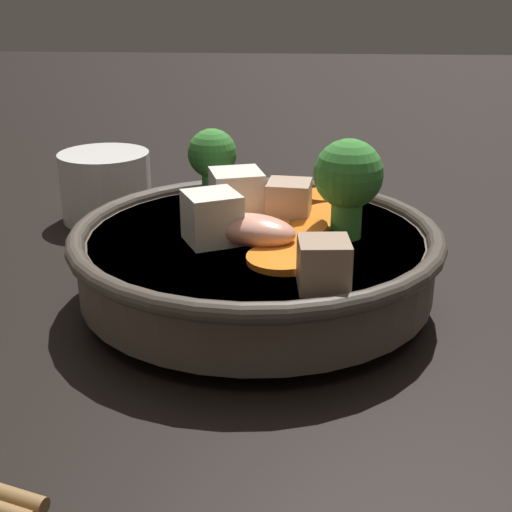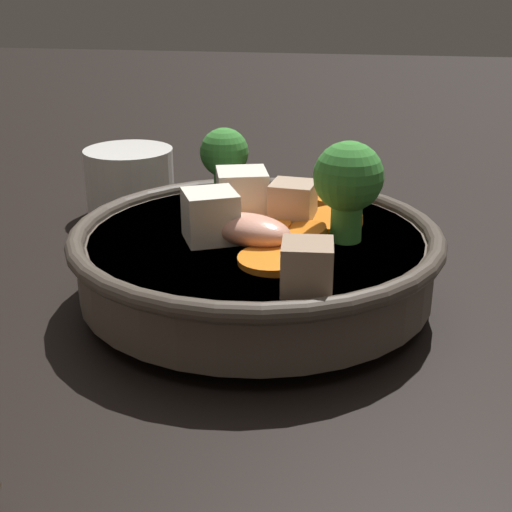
% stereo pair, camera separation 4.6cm
% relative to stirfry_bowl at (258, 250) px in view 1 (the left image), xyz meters
% --- Properties ---
extents(ground_plane, '(3.00, 3.00, 0.00)m').
position_rel_stirfry_bowl_xyz_m(ground_plane, '(-0.00, 0.00, -0.04)').
color(ground_plane, black).
extents(stirfry_bowl, '(0.24, 0.24, 0.11)m').
position_rel_stirfry_bowl_xyz_m(stirfry_bowl, '(0.00, 0.00, 0.00)').
color(stirfry_bowl, '#51473D').
rests_on(stirfry_bowl, ground_plane).
extents(tea_cup, '(0.08, 0.08, 0.06)m').
position_rel_stirfry_bowl_xyz_m(tea_cup, '(0.16, 0.14, -0.01)').
color(tea_cup, white).
rests_on(tea_cup, ground_plane).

